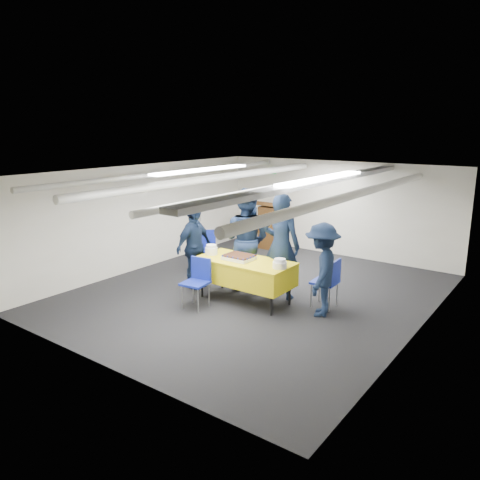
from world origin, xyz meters
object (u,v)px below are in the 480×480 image
object	(u,v)px
sailor_c	(194,247)
chair_left	(206,246)
sailor_d	(322,270)
sailor_b	(246,239)
chair_right	(329,278)
podium	(271,225)
sheet_cake	(239,257)
chair_near	(198,277)
serving_table	(245,271)
sailor_a	(281,246)

from	to	relation	value
sailor_c	chair_left	bearing A→B (deg)	27.68
sailor_c	sailor_d	world-z (taller)	sailor_c
sailor_b	sailor_d	bearing A→B (deg)	158.55
chair_right	sailor_b	world-z (taller)	sailor_b
podium	chair_left	distance (m)	2.40
sheet_cake	sailor_d	bearing A→B (deg)	10.10
chair_near	serving_table	bearing A→B (deg)	54.06
serving_table	sailor_b	world-z (taller)	sailor_b
serving_table	sheet_cake	xyz separation A→B (m)	(-0.11, -0.03, 0.26)
chair_right	sailor_a	xyz separation A→B (m)	(-0.95, -0.07, 0.45)
serving_table	sailor_c	world-z (taller)	sailor_c
serving_table	sailor_d	size ratio (longest dim) A/B	1.12
sheet_cake	sailor_d	size ratio (longest dim) A/B	0.34
podium	sailor_b	size ratio (longest dim) A/B	0.63
sailor_a	sailor_b	xyz separation A→B (m)	(-0.80, 0.02, 0.01)
sailor_a	sailor_d	distance (m)	1.04
chair_near	chair_left	bearing A→B (deg)	126.46
serving_table	chair_right	size ratio (longest dim) A/B	2.03
chair_right	sailor_d	xyz separation A→B (m)	(0.03, -0.37, 0.26)
podium	sailor_c	bearing A→B (deg)	-83.01
sailor_c	sheet_cake	bearing A→B (deg)	-94.94
sheet_cake	sailor_d	world-z (taller)	sailor_d
sheet_cake	chair_right	xyz separation A→B (m)	(1.48, 0.64, -0.28)
sailor_a	sheet_cake	bearing A→B (deg)	38.72
chair_left	sailor_a	xyz separation A→B (m)	(2.26, -0.56, 0.45)
chair_near	sailor_d	bearing A→B (deg)	26.25
podium	chair_near	distance (m)	4.35
chair_near	sailor_b	xyz separation A→B (m)	(0.13, 1.26, 0.46)
chair_near	sailor_a	size ratio (longest dim) A/B	0.44
chair_near	sailor_a	xyz separation A→B (m)	(0.93, 1.24, 0.45)
sheet_cake	sailor_b	world-z (taller)	sailor_b
sheet_cake	chair_right	bearing A→B (deg)	23.34
serving_table	sailor_d	bearing A→B (deg)	9.63
chair_near	sailor_c	bearing A→B (deg)	134.86
chair_near	chair_right	distance (m)	2.29
serving_table	sailor_d	xyz separation A→B (m)	(1.40, 0.24, 0.23)
chair_right	chair_left	xyz separation A→B (m)	(-3.21, 0.49, 0.00)
chair_near	chair_right	bearing A→B (deg)	34.86
sheet_cake	sailor_c	bearing A→B (deg)	176.70
chair_right	sailor_c	bearing A→B (deg)	-167.64
podium	sailor_a	bearing A→B (deg)	-54.78
sailor_a	sailor_c	xyz separation A→B (m)	(-1.66, -0.51, -0.17)
sheet_cake	podium	size ratio (longest dim) A/B	0.42
serving_table	chair_right	world-z (taller)	chair_right
chair_left	sailor_d	bearing A→B (deg)	-14.90
chair_right	sailor_b	distance (m)	1.81
chair_near	chair_left	xyz separation A→B (m)	(-1.33, 1.80, 0.00)
chair_right	sailor_c	distance (m)	2.69
chair_near	sailor_b	world-z (taller)	sailor_b
serving_table	chair_left	xyz separation A→B (m)	(-1.84, 1.10, -0.03)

